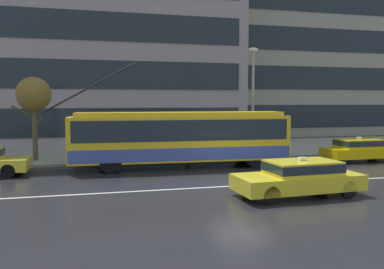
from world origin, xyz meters
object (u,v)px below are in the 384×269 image
Objects in this scene: street_lamp at (253,92)px; taxi_ahead_of_bus at (360,149)px; street_tree_bare at (34,96)px; pedestrian_walking_past at (97,132)px; trolleybus at (180,137)px; taxi_oncoming_near at (299,176)px; pedestrian_at_shelter at (193,127)px; pedestrian_approaching_curb at (188,132)px.

taxi_ahead_of_bus is at bearing -25.83° from street_lamp.
pedestrian_walking_past is at bearing 5.22° from street_tree_bare.
taxi_oncoming_near is at bearing -68.85° from trolleybus.
pedestrian_walking_past is 9.40m from street_lamp.
pedestrian_at_shelter is (-8.51, 5.00, 1.05)m from taxi_ahead_of_bus.
pedestrian_approaching_curb is 4.50m from street_lamp.
pedestrian_approaching_curb is at bearing 162.13° from taxi_ahead_of_bus.
street_lamp is at bearing -5.22° from street_tree_bare.
taxi_oncoming_near is 12.83m from pedestrian_walking_past.
pedestrian_at_shelter is at bearing 67.96° from trolleybus.
pedestrian_at_shelter is at bearing 8.83° from pedestrian_walking_past.
street_tree_bare is at bearing -172.46° from pedestrian_at_shelter.
taxi_ahead_of_bus is 2.23× the size of pedestrian_walking_past.
trolleybus is 1.92× the size of street_lamp.
taxi_ahead_of_bus is 0.94× the size of street_tree_bare.
trolleybus reaches higher than pedestrian_at_shelter.
pedestrian_approaching_curb is (1.03, 2.52, 0.07)m from trolleybus.
taxi_ahead_of_bus is (10.34, -0.48, -0.87)m from trolleybus.
trolleybus is 2.72m from pedestrian_approaching_curb.
pedestrian_at_shelter is 1.04× the size of pedestrian_approaching_curb.
taxi_oncoming_near is 2.45× the size of pedestrian_approaching_curb.
trolleybus is at bearing -41.10° from pedestrian_walking_past.
street_tree_bare is at bearing 134.34° from taxi_oncoming_near.
street_tree_bare reaches higher than pedestrian_at_shelter.
pedestrian_walking_past is at bearing 170.95° from street_lamp.
pedestrian_approaching_curb is at bearing -5.17° from street_tree_bare.
pedestrian_approaching_curb reaches higher than taxi_ahead_of_bus.
pedestrian_at_shelter is 1.03× the size of pedestrian_walking_past.
trolleybus is 5.46m from pedestrian_walking_past.
taxi_oncoming_near is at bearing -79.79° from pedestrian_approaching_curb.
pedestrian_at_shelter reaches higher than taxi_ahead_of_bus.
street_lamp is (2.10, 9.35, 3.24)m from taxi_oncoming_near.
pedestrian_walking_past is (-14.45, 4.07, 0.93)m from taxi_ahead_of_bus.
pedestrian_at_shelter is at bearing 68.30° from pedestrian_approaching_curb.
pedestrian_at_shelter is 4.44m from street_lamp.
taxi_oncoming_near is 10.11m from street_lamp.
trolleybus reaches higher than taxi_ahead_of_bus.
taxi_ahead_of_bus is at bearing -11.96° from street_tree_bare.
pedestrian_approaching_curb is 5.26m from pedestrian_walking_past.
taxi_ahead_of_bus is (7.56, 6.71, -0.00)m from taxi_oncoming_near.
pedestrian_at_shelter is (-0.95, 11.70, 1.04)m from taxi_oncoming_near.
taxi_ahead_of_bus is 9.82m from pedestrian_approaching_curb.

